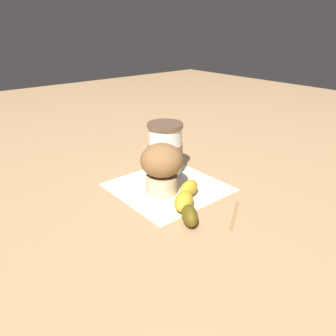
% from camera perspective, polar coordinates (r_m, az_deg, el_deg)
% --- Properties ---
extents(ground_plane, '(3.00, 3.00, 0.00)m').
position_cam_1_polar(ground_plane, '(0.76, 0.00, -3.35)').
color(ground_plane, tan).
extents(paper_napkin, '(0.24, 0.24, 0.00)m').
position_cam_1_polar(paper_napkin, '(0.76, 0.00, -3.30)').
color(paper_napkin, beige).
rests_on(paper_napkin, ground_plane).
extents(coffee_cup, '(0.09, 0.09, 0.13)m').
position_cam_1_polar(coffee_cup, '(0.81, -0.49, 3.28)').
color(coffee_cup, white).
rests_on(coffee_cup, paper_napkin).
extents(muffin, '(0.09, 0.09, 0.11)m').
position_cam_1_polar(muffin, '(0.72, -1.10, 0.38)').
color(muffin, beige).
rests_on(muffin, paper_napkin).
extents(banana, '(0.13, 0.13, 0.04)m').
position_cam_1_polar(banana, '(0.67, 3.32, -5.79)').
color(banana, gold).
rests_on(banana, paper_napkin).
extents(wooden_stirrer, '(0.07, 0.10, 0.00)m').
position_cam_1_polar(wooden_stirrer, '(0.67, 11.50, -8.09)').
color(wooden_stirrer, '#9E7547').
rests_on(wooden_stirrer, ground_plane).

